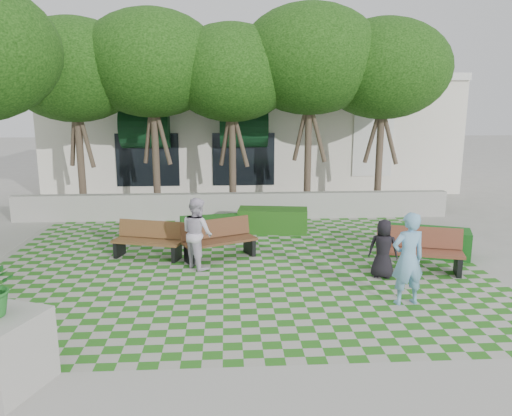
{
  "coord_description": "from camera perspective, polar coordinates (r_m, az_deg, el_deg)",
  "views": [
    {
      "loc": [
        -0.24,
        -10.75,
        4.09
      ],
      "look_at": [
        0.5,
        1.5,
        1.4
      ],
      "focal_mm": 35.0,
      "sensor_mm": 36.0,
      "label": 1
    }
  ],
  "objects": [
    {
      "name": "ground",
      "position": [
        11.51,
        -2.06,
        -8.47
      ],
      "size": [
        90.0,
        90.0,
        0.0
      ],
      "primitive_type": "plane",
      "color": "gray",
      "rests_on": "ground"
    },
    {
      "name": "lawn",
      "position": [
        12.44,
        -2.18,
        -6.81
      ],
      "size": [
        12.0,
        12.0,
        0.0
      ],
      "primitive_type": "plane",
      "color": "#2B721E",
      "rests_on": "ground"
    },
    {
      "name": "sidewalk_south",
      "position": [
        7.31,
        -1.06,
        -21.66
      ],
      "size": [
        16.0,
        2.0,
        0.01
      ],
      "primitive_type": "cube",
      "color": "#9E9B93",
      "rests_on": "ground"
    },
    {
      "name": "retaining_wall",
      "position": [
        17.34,
        -2.59,
        0.24
      ],
      "size": [
        15.0,
        0.36,
        0.9
      ],
      "primitive_type": "cube",
      "color": "#9E9B93",
      "rests_on": "ground"
    },
    {
      "name": "bench_east",
      "position": [
        12.69,
        18.14,
        -4.67
      ],
      "size": [
        2.11,
        1.2,
        1.06
      ],
      "rotation": [
        0.0,
        0.0,
        -0.28
      ],
      "color": "brown",
      "rests_on": "ground"
    },
    {
      "name": "bench_mid",
      "position": [
        13.06,
        -4.25,
        -3.69
      ],
      "size": [
        2.02,
        1.38,
        1.01
      ],
      "rotation": [
        0.0,
        0.0,
        0.43
      ],
      "color": "#51301B",
      "rests_on": "ground"
    },
    {
      "name": "bench_west",
      "position": [
        13.38,
        -12.18,
        -3.66
      ],
      "size": [
        1.91,
        1.09,
        0.96
      ],
      "rotation": [
        0.0,
        0.0,
        -0.29
      ],
      "color": "brown",
      "rests_on": "ground"
    },
    {
      "name": "hedge_east",
      "position": [
        14.09,
        19.08,
        -3.67
      ],
      "size": [
        2.24,
        1.53,
        0.73
      ],
      "primitive_type": "cube",
      "rotation": [
        0.0,
        0.0,
        -0.37
      ],
      "color": "#134817",
      "rests_on": "ground"
    },
    {
      "name": "hedge_midright",
      "position": [
        15.6,
        1.93,
        -1.43
      ],
      "size": [
        2.23,
        1.15,
        0.75
      ],
      "primitive_type": "cube",
      "rotation": [
        0.0,
        0.0,
        -0.14
      ],
      "color": "#1C4B14",
      "rests_on": "ground"
    },
    {
      "name": "hedge_midleft",
      "position": [
        15.05,
        -5.16,
        -2.21
      ],
      "size": [
        1.9,
        1.0,
        0.63
      ],
      "primitive_type": "cube",
      "rotation": [
        0.0,
        0.0,
        0.16
      ],
      "color": "#164E14",
      "rests_on": "ground"
    },
    {
      "name": "person_blue",
      "position": [
        10.49,
        16.97,
        -5.57
      ],
      "size": [
        0.76,
        0.56,
        1.92
      ],
      "primitive_type": "imported",
      "rotation": [
        0.0,
        0.0,
        3.3
      ],
      "color": "#74ADD4",
      "rests_on": "ground"
    },
    {
      "name": "person_dark",
      "position": [
        11.95,
        14.34,
        -4.54
      ],
      "size": [
        0.79,
        0.64,
        1.39
      ],
      "primitive_type": "imported",
      "rotation": [
        0.0,
        0.0,
        2.81
      ],
      "color": "black",
      "rests_on": "ground"
    },
    {
      "name": "person_white",
      "position": [
        12.3,
        -6.73,
        -2.86
      ],
      "size": [
        1.05,
        1.08,
        1.76
      ],
      "primitive_type": "imported",
      "rotation": [
        0.0,
        0.0,
        2.22
      ],
      "color": "silver",
      "rests_on": "ground"
    },
    {
      "name": "tree_row",
      "position": [
        16.82,
        -9.35,
        15.93
      ],
      "size": [
        17.7,
        13.4,
        7.41
      ],
      "color": "#47382B",
      "rests_on": "ground"
    },
    {
      "name": "building",
      "position": [
        24.91,
        -0.76,
        8.75
      ],
      "size": [
        18.0,
        8.92,
        5.15
      ],
      "color": "silver",
      "rests_on": "ground"
    }
  ]
}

